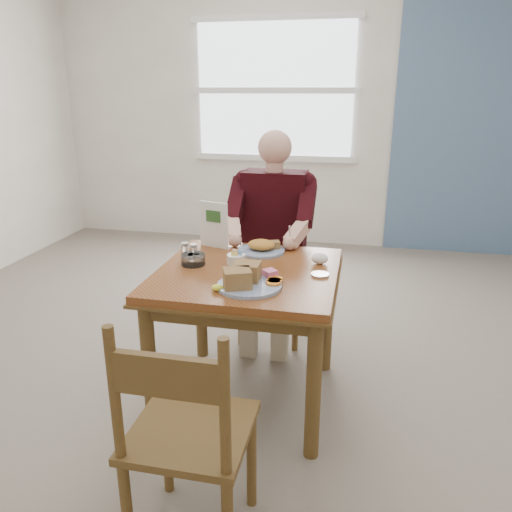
% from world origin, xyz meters
% --- Properties ---
extents(floor, '(6.00, 6.00, 0.00)m').
position_xyz_m(floor, '(0.00, 0.00, 0.00)').
color(floor, '#70665A').
rests_on(floor, ground).
extents(wall_back, '(5.50, 0.00, 5.50)m').
position_xyz_m(wall_back, '(0.00, 3.00, 1.40)').
color(wall_back, white).
rests_on(wall_back, ground).
extents(accent_panel, '(1.60, 0.02, 2.80)m').
position_xyz_m(accent_panel, '(1.60, 2.98, 1.40)').
color(accent_panel, slate).
rests_on(accent_panel, ground).
extents(lemon_wedge, '(0.07, 0.06, 0.03)m').
position_xyz_m(lemon_wedge, '(-0.07, -0.30, 0.77)').
color(lemon_wedge, '#FBFF35').
rests_on(lemon_wedge, table).
extents(napkin, '(0.10, 0.09, 0.06)m').
position_xyz_m(napkin, '(0.35, 0.17, 0.78)').
color(napkin, white).
rests_on(napkin, table).
extents(metal_dish, '(0.11, 0.11, 0.01)m').
position_xyz_m(metal_dish, '(0.37, -0.01, 0.76)').
color(metal_dish, silver).
rests_on(metal_dish, table).
extents(window, '(1.72, 0.04, 1.42)m').
position_xyz_m(window, '(-0.40, 2.97, 1.60)').
color(window, white).
rests_on(window, wall_back).
extents(table, '(0.92, 0.92, 0.75)m').
position_xyz_m(table, '(0.00, 0.00, 0.64)').
color(table, brown).
rests_on(table, ground).
extents(chair_far, '(0.42, 0.42, 0.95)m').
position_xyz_m(chair_far, '(0.00, 0.80, 0.48)').
color(chair_far, brown).
rests_on(chair_far, ground).
extents(chair_near, '(0.42, 0.42, 0.95)m').
position_xyz_m(chair_near, '(0.00, -0.96, 0.48)').
color(chair_near, brown).
rests_on(chair_near, ground).
extents(diner, '(0.53, 0.56, 1.39)m').
position_xyz_m(diner, '(0.00, 0.71, 0.81)').
color(diner, tan).
rests_on(diner, chair_far).
extents(near_plate, '(0.36, 0.36, 0.10)m').
position_xyz_m(near_plate, '(0.05, -0.22, 0.79)').
color(near_plate, white).
rests_on(near_plate, table).
extents(far_plate, '(0.34, 0.34, 0.07)m').
position_xyz_m(far_plate, '(0.01, 0.30, 0.78)').
color(far_plate, white).
rests_on(far_plate, table).
extents(caddy, '(0.13, 0.13, 0.07)m').
position_xyz_m(caddy, '(-0.08, 0.08, 0.78)').
color(caddy, white).
rests_on(caddy, table).
extents(shakers, '(0.10, 0.06, 0.09)m').
position_xyz_m(shakers, '(-0.34, 0.09, 0.80)').
color(shakers, white).
rests_on(shakers, table).
extents(creamer, '(0.17, 0.17, 0.06)m').
position_xyz_m(creamer, '(-0.29, 0.02, 0.78)').
color(creamer, white).
rests_on(creamer, table).
extents(menu, '(0.18, 0.06, 0.27)m').
position_xyz_m(menu, '(-0.27, 0.33, 0.88)').
color(menu, white).
rests_on(menu, table).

